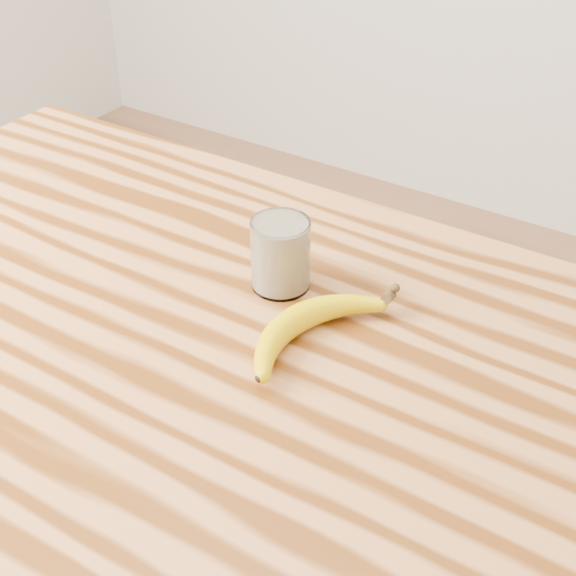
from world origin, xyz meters
The scene contains 3 objects.
table centered at (0.00, 0.00, 0.77)m, with size 1.20×0.80×0.90m.
smoothie_glass centered at (0.11, 0.14, 0.95)m, with size 0.08×0.08×0.10m.
banana centered at (0.18, 0.06, 0.92)m, with size 0.11×0.29×0.04m, color #D0AA00, non-canonical shape.
Camera 1 is at (0.59, -0.60, 1.53)m, focal length 50.00 mm.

